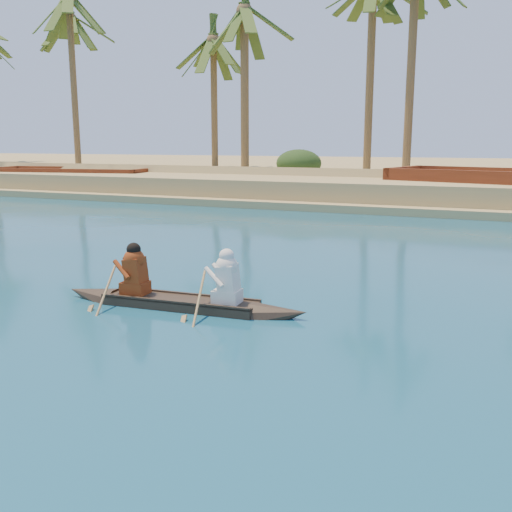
% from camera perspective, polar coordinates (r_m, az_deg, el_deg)
% --- Properties ---
extents(sandy_embankment, '(150.00, 51.00, 1.50)m').
position_cam_1_polar(sandy_embankment, '(50.93, 15.66, 7.87)').
color(sandy_embankment, tan).
rests_on(sandy_embankment, ground).
extents(palm_grove, '(110.00, 14.00, 16.00)m').
position_cam_1_polar(palm_grove, '(39.42, 13.68, 17.97)').
color(palm_grove, '#3A551E').
rests_on(palm_grove, ground).
extents(shrub_cluster, '(100.00, 6.00, 2.40)m').
position_cam_1_polar(shrub_cluster, '(35.75, 12.18, 7.82)').
color(shrub_cluster, '#1C3B15').
rests_on(shrub_cluster, ground).
extents(canoe, '(5.23, 1.07, 1.43)m').
position_cam_1_polar(canoe, '(11.38, -7.62, -3.78)').
color(canoe, '#32271B').
rests_on(canoe, ground).
extents(barge_left, '(11.37, 5.48, 1.82)m').
position_cam_1_polar(barge_left, '(40.70, -17.95, 7.13)').
color(barge_left, maroon).
rests_on(barge_left, ground).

